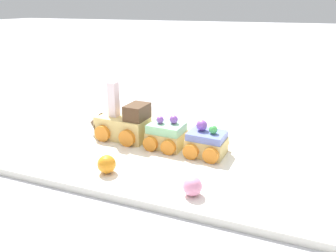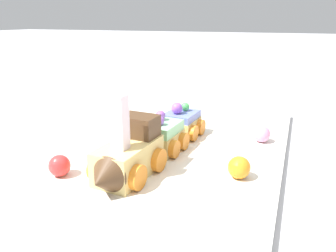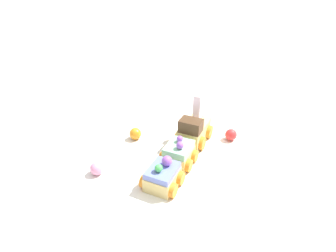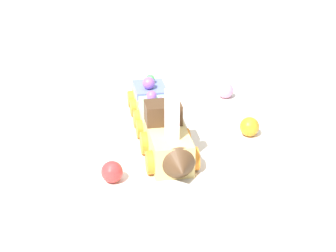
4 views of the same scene
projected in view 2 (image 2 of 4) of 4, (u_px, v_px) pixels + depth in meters
ground_plane at (150, 164)px, 0.50m from camera, size 10.00×10.00×0.00m
display_board at (150, 161)px, 0.50m from camera, size 0.68×0.38×0.01m
cake_train_locomotive at (126, 156)px, 0.43m from camera, size 0.13×0.08×0.11m
cake_car_mint at (161, 137)px, 0.52m from camera, size 0.07×0.07×0.06m
cake_car_blueberry at (181, 123)px, 0.58m from camera, size 0.07×0.07×0.06m
gumball_orange at (239, 167)px, 0.43m from camera, size 0.03×0.03×0.03m
gumball_red at (59, 166)px, 0.43m from camera, size 0.03×0.03×0.03m
gumball_pink at (262, 134)px, 0.55m from camera, size 0.03×0.03×0.03m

